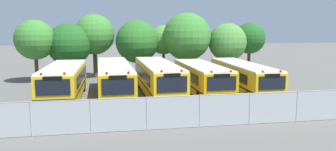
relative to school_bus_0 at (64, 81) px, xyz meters
name	(u,v)px	position (x,y,z in m)	size (l,w,h in m)	color
ground_plane	(159,95)	(7.31, 0.23, -1.43)	(160.00, 160.00, 0.00)	#595651
school_bus_0	(64,81)	(0.00, 0.00, 0.00)	(2.75, 9.87, 2.72)	yellow
school_bus_1	(114,79)	(3.78, 0.30, 0.02)	(2.74, 11.72, 2.77)	yellow
school_bus_2	(158,77)	(7.25, 0.18, 0.04)	(2.68, 11.25, 2.79)	yellow
school_bus_3	(201,78)	(10.85, -0.01, -0.06)	(2.63, 9.88, 2.60)	#EAA80C
school_bus_4	(242,76)	(14.58, 0.37, -0.08)	(2.73, 11.33, 2.57)	yellow
tree_0	(36,40)	(-3.66, 8.95, 2.81)	(3.97, 3.97, 6.24)	#4C3823
tree_1	(68,44)	(-0.70, 9.72, 2.32)	(4.48, 4.48, 5.94)	#4C3823
tree_2	(93,34)	(1.79, 11.10, 3.27)	(4.37, 4.37, 6.90)	#4C3823
tree_3	(136,42)	(6.40, 9.94, 2.44)	(4.64, 4.64, 6.27)	#4C3823
tree_4	(164,41)	(9.54, 10.44, 2.58)	(3.21, 3.21, 5.71)	#4C3823
tree_5	(188,36)	(11.78, 8.66, 3.15)	(5.11, 5.11, 7.04)	#4C3823
tree_6	(228,42)	(16.24, 8.34, 2.49)	(4.12, 4.12, 5.94)	#4C3823
tree_7	(250,38)	(18.96, 8.75, 2.86)	(3.44, 3.44, 6.00)	#4C3823
chainlink_fence	(174,112)	(6.75, -8.80, -0.48)	(20.57, 0.07, 1.84)	#9EA0A3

